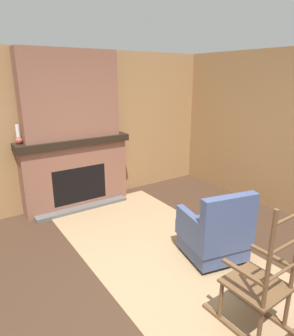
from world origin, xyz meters
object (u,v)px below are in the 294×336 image
armchair (215,234)px  firewood_stack (219,211)px  oil_lamp_vase (19,137)px  storage_case (79,132)px  rocking_chair (260,288)px

armchair → firewood_stack: (-0.78, 0.95, -0.27)m
oil_lamp_vase → storage_case: size_ratio=1.13×
rocking_chair → storage_case: size_ratio=5.05×
armchair → rocking_chair: size_ratio=0.72×
rocking_chair → firewood_stack: bearing=-40.3°
armchair → oil_lamp_vase: size_ratio=3.22×
storage_case → armchair: bearing=15.1°
armchair → rocking_chair: 1.08m
armchair → firewood_stack: bearing=-37.7°
firewood_stack → oil_lamp_vase: oil_lamp_vase is taller
armchair → oil_lamp_vase: (-2.49, -1.61, 0.95)m
firewood_stack → armchair: bearing=-50.4°
rocking_chair → firewood_stack: (-1.75, 1.42, -0.35)m
armchair → oil_lamp_vase: oil_lamp_vase is taller
oil_lamp_vase → armchair: bearing=32.9°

